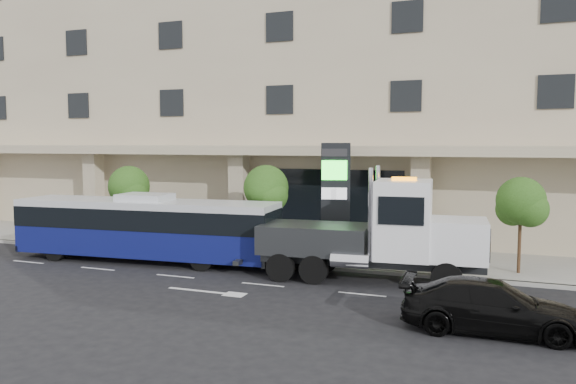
# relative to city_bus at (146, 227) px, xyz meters

# --- Properties ---
(ground) EXTENTS (120.00, 120.00, 0.00)m
(ground) POSITION_rel_city_bus_xyz_m (6.91, -0.63, -1.64)
(ground) COLOR black
(ground) RESTS_ON ground
(sidewalk) EXTENTS (120.00, 6.00, 0.15)m
(sidewalk) POSITION_rel_city_bus_xyz_m (6.91, 4.37, -1.56)
(sidewalk) COLOR gray
(sidewalk) RESTS_ON ground
(curb) EXTENTS (120.00, 0.30, 0.15)m
(curb) POSITION_rel_city_bus_xyz_m (6.91, 1.37, -1.56)
(curb) COLOR gray
(curb) RESTS_ON ground
(convention_center) EXTENTS (60.00, 17.60, 20.00)m
(convention_center) POSITION_rel_city_bus_xyz_m (6.91, 14.79, 8.34)
(convention_center) COLOR tan
(convention_center) RESTS_ON ground
(tree_left) EXTENTS (2.27, 2.20, 4.22)m
(tree_left) POSITION_rel_city_bus_xyz_m (-3.06, 2.96, 1.48)
(tree_left) COLOR #422B19
(tree_left) RESTS_ON sidewalk
(tree_mid) EXTENTS (2.28, 2.20, 4.38)m
(tree_mid) POSITION_rel_city_bus_xyz_m (4.94, 2.96, 1.62)
(tree_mid) COLOR #422B19
(tree_mid) RESTS_ON sidewalk
(tree_right) EXTENTS (2.10, 2.00, 4.04)m
(tree_right) POSITION_rel_city_bus_xyz_m (16.44, 2.96, 1.40)
(tree_right) COLOR #422B19
(tree_right) RESTS_ON sidewalk
(city_bus) EXTENTS (12.86, 3.66, 3.21)m
(city_bus) POSITION_rel_city_bus_xyz_m (0.00, 0.00, 0.00)
(city_bus) COLOR black
(city_bus) RESTS_ON ground
(tow_truck) EXTENTS (10.25, 3.22, 4.65)m
(tow_truck) POSITION_rel_city_bus_xyz_m (11.13, 0.03, 0.28)
(tow_truck) COLOR #2D3033
(tow_truck) RESTS_ON ground
(black_sedan) EXTENTS (5.36, 2.29, 1.54)m
(black_sedan) POSITION_rel_city_bus_xyz_m (15.46, -4.84, -0.87)
(black_sedan) COLOR black
(black_sedan) RESTS_ON ground
(signage_pylon) EXTENTS (1.43, 0.81, 5.45)m
(signage_pylon) POSITION_rel_city_bus_xyz_m (8.34, 3.27, 1.29)
(signage_pylon) COLOR black
(signage_pylon) RESTS_ON sidewalk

